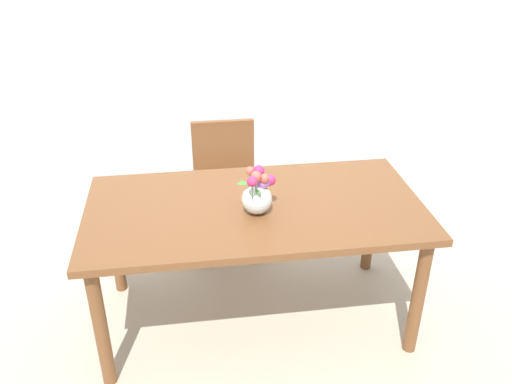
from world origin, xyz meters
The scene contains 5 objects.
ground_plane centered at (0.00, 0.00, 0.00)m, with size 12.00×12.00×0.00m, color #B7AD99.
back_wall centered at (0.00, 1.60, 1.40)m, with size 7.00×0.10×2.80m, color silver.
dining_table centered at (0.00, 0.00, 0.68)m, with size 1.78×0.91×0.77m.
chair_far centered at (-0.09, 0.80, 0.52)m, with size 0.42×0.42×0.90m.
flower_vase centered at (0.00, -0.07, 0.87)m, with size 0.20×0.23×0.26m.
Camera 1 is at (-0.33, -2.40, 2.19)m, focal length 37.36 mm.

